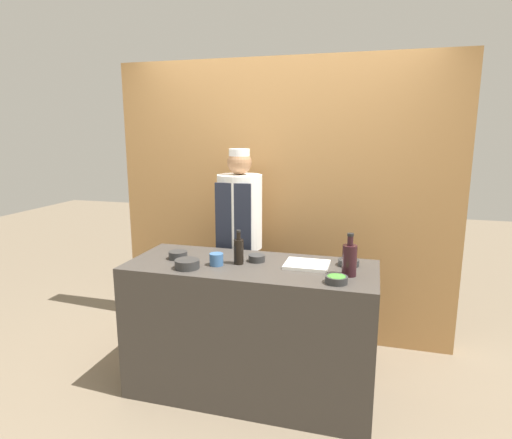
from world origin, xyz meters
name	(u,v)px	position (x,y,z in m)	size (l,w,h in m)	color
ground_plane	(251,389)	(0.00, 0.00, 0.00)	(14.00, 14.00, 0.00)	#756651
cabinet_wall	(282,202)	(0.00, 0.99, 1.20)	(2.93, 0.18, 2.40)	#B7844C
counter	(251,329)	(0.00, 0.00, 0.47)	(1.66, 0.67, 0.93)	#3D3833
sauce_bowl_red	(187,263)	(-0.37, -0.19, 0.96)	(0.16, 0.16, 0.06)	#2D2D2D
sauce_bowl_green	(336,279)	(0.59, -0.21, 0.95)	(0.13, 0.13, 0.04)	#2D2D2D
sauce_bowl_yellow	(178,255)	(-0.53, -0.01, 0.96)	(0.13, 0.13, 0.05)	#2D2D2D
sauce_bowl_white	(257,258)	(0.02, 0.08, 0.96)	(0.11, 0.11, 0.05)	#2D2D2D
sauce_bowl_brown	(349,262)	(0.63, 0.15, 0.95)	(0.14, 0.14, 0.04)	#2D2D2D
cutting_board	(307,265)	(0.37, 0.07, 0.94)	(0.29, 0.23, 0.02)	white
bottle_wine	(349,259)	(0.65, -0.05, 1.04)	(0.09, 0.09, 0.27)	black
bottle_soy	(239,251)	(-0.08, -0.01, 1.02)	(0.07, 0.07, 0.23)	black
cup_blue	(216,259)	(-0.21, -0.08, 0.97)	(0.09, 0.09, 0.08)	#386093
chef_center	(240,244)	(-0.26, 0.58, 0.90)	(0.36, 0.36, 1.67)	#28282D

